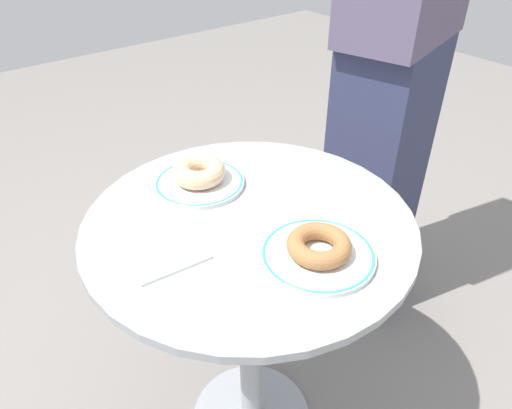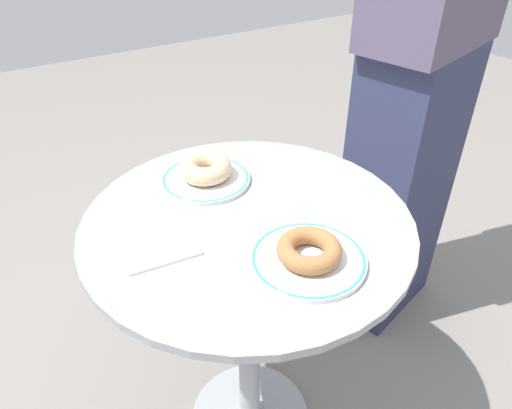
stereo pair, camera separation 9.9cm
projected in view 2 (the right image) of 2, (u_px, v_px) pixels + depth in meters
name	position (u px, v px, depth m)	size (l,w,h in m)	color
cafe_table	(249.00, 293.00, 1.10)	(0.68, 0.68, 0.73)	#999EA3
plate_left	(206.00, 179.00, 1.09)	(0.20, 0.20, 0.01)	white
plate_right	(308.00, 259.00, 0.86)	(0.21, 0.21, 0.01)	white
donut_glazed	(206.00, 168.00, 1.08)	(0.12, 0.12, 0.04)	#E0B789
donut_cinnamon	(309.00, 250.00, 0.85)	(0.12, 0.12, 0.03)	#A36B3D
paper_napkin	(156.00, 242.00, 0.91)	(0.14, 0.14, 0.01)	white
person_figure	(421.00, 75.00, 1.32)	(0.32, 0.45, 1.72)	#2D3351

